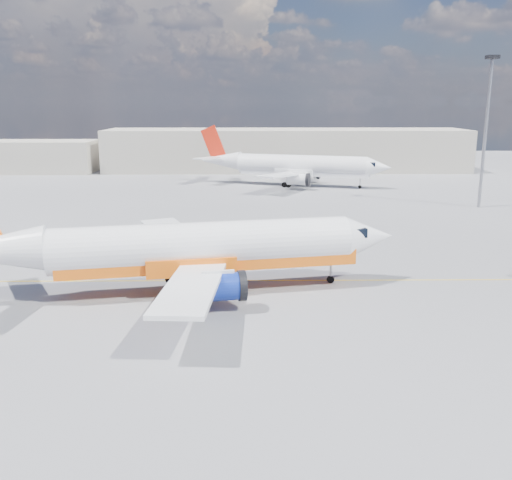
{
  "coord_description": "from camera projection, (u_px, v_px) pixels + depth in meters",
  "views": [
    {
      "loc": [
        -2.03,
        -38.39,
        13.25
      ],
      "look_at": [
        -1.62,
        1.68,
        3.5
      ],
      "focal_mm": 40.0,
      "sensor_mm": 36.0,
      "label": 1
    }
  ],
  "objects": [
    {
      "name": "ground",
      "position": [
        279.0,
        293.0,
        40.45
      ],
      "size": [
        240.0,
        240.0,
        0.0
      ],
      "primitive_type": "plane",
      "color": "#5D5D62",
      "rests_on": "ground"
    },
    {
      "name": "taxi_line",
      "position": [
        277.0,
        280.0,
        43.37
      ],
      "size": [
        70.0,
        0.15,
        0.01
      ],
      "primitive_type": "cube",
      "color": "gold",
      "rests_on": "ground"
    },
    {
      "name": "terminal_main",
      "position": [
        286.0,
        150.0,
        112.43
      ],
      "size": [
        70.0,
        14.0,
        8.0
      ],
      "primitive_type": "cube",
      "color": "beige",
      "rests_on": "ground"
    },
    {
      "name": "terminal_annex",
      "position": [
        26.0,
        157.0,
        109.26
      ],
      "size": [
        26.0,
        10.0,
        6.0
      ],
      "primitive_type": "cube",
      "color": "beige",
      "rests_on": "ground"
    },
    {
      "name": "main_jet",
      "position": [
        189.0,
        248.0,
        40.0
      ],
      "size": [
        31.98,
        24.74,
        9.65
      ],
      "rotation": [
        0.0,
        0.0,
        0.19
      ],
      "color": "white",
      "rests_on": "ground"
    },
    {
      "name": "second_jet",
      "position": [
        295.0,
        166.0,
        91.5
      ],
      "size": [
        31.39,
        23.87,
        9.52
      ],
      "rotation": [
        0.0,
        0.0,
        -0.31
      ],
      "color": "white",
      "rests_on": "ground"
    },
    {
      "name": "traffic_cone",
      "position": [
        202.0,
        299.0,
        38.36
      ],
      "size": [
        0.46,
        0.46,
        0.64
      ],
      "color": "white",
      "rests_on": "ground"
    },
    {
      "name": "floodlight_mast",
      "position": [
        487.0,
        118.0,
        70.89
      ],
      "size": [
        1.37,
        1.37,
        18.75
      ],
      "color": "gray",
      "rests_on": "ground"
    }
  ]
}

